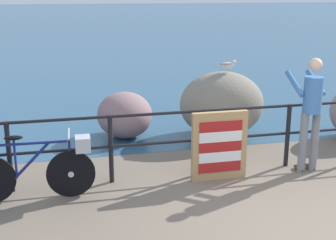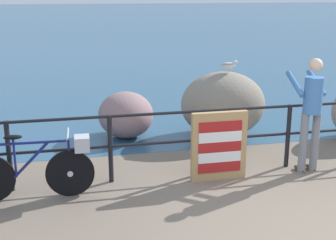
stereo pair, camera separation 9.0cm
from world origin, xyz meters
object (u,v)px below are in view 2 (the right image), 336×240
Objects in this scene: breakwater_boulder_main at (223,104)px; seagull at (229,65)px; breakwater_boulder_left at (126,115)px; bicycle at (41,166)px; folded_deckchair_stack at (219,146)px; person_at_railing at (311,110)px.

breakwater_boulder_main is 0.77m from seagull.
seagull is (1.89, -0.42, 0.96)m from breakwater_boulder_left.
breakwater_boulder_left is (-1.83, 0.35, -0.19)m from breakwater_boulder_main.
bicycle is 1.46× the size of breakwater_boulder_left.
seagull reaches higher than folded_deckchair_stack.
person_at_railing reaches higher than seagull.
person_at_railing reaches higher than breakwater_boulder_main.
breakwater_boulder_main is at bearing 150.96° from seagull.
breakwater_boulder_main is at bearing 34.72° from bicycle.
folded_deckchair_stack reaches higher than bicycle.
breakwater_boulder_left is at bearing 114.07° from folded_deckchair_stack.
seagull is (0.07, -0.07, 0.77)m from breakwater_boulder_main.
person_at_railing is 2.11m from seagull.
bicycle is at bearing -129.77° from seagull.
bicycle is at bearing -120.77° from breakwater_boulder_left.
breakwater_boulder_main is at bearing -10.72° from breakwater_boulder_left.
breakwater_boulder_main is (3.30, 2.13, 0.16)m from bicycle.
folded_deckchair_stack is (2.53, 0.10, 0.06)m from bicycle.
person_at_railing is 2.19m from breakwater_boulder_main.
breakwater_boulder_main is (0.77, 2.03, 0.11)m from folded_deckchair_stack.
folded_deckchair_stack is 3.06× the size of seagull.
breakwater_boulder_main is 4.77× the size of seagull.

